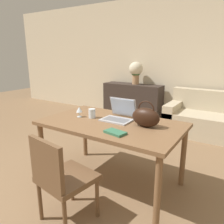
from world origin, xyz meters
TOP-DOWN VIEW (x-y plane):
  - ground_plane at (0.00, 0.00)m, footprint 14.00×14.00m
  - wall_back at (0.00, 3.39)m, footprint 10.00×0.06m
  - dining_table at (0.12, 0.57)m, footprint 1.57×0.92m
  - chair at (0.10, -0.22)m, footprint 0.50×0.50m
  - couch at (0.95, 2.88)m, footprint 1.80×0.82m
  - sideboard at (-0.92, 3.10)m, footprint 1.39×0.40m
  - laptop at (0.14, 0.72)m, footprint 0.34×0.31m
  - drinking_glass at (-0.17, 0.59)m, footprint 0.08×0.08m
  - wine_glass at (-0.32, 0.54)m, footprint 0.07×0.07m
  - handbag at (0.51, 0.63)m, footprint 0.31×0.16m
  - flower_vase at (-0.86, 3.13)m, footprint 0.31×0.31m
  - book at (0.35, 0.29)m, footprint 0.23×0.16m

SIDE VIEW (x-z plane):
  - ground_plane at x=0.00m, z-range 0.00..0.00m
  - couch at x=0.95m, z-range -0.12..0.70m
  - sideboard at x=-0.92m, z-range 0.00..0.82m
  - chair at x=0.10m, z-range 0.06..0.90m
  - dining_table at x=0.12m, z-range 0.30..1.06m
  - book at x=0.35m, z-range 0.76..0.78m
  - drinking_glass at x=-0.17m, z-range 0.76..0.87m
  - laptop at x=0.14m, z-range 0.70..0.94m
  - wine_glass at x=-0.32m, z-range 0.78..0.91m
  - handbag at x=0.51m, z-range 0.72..1.00m
  - flower_vase at x=-0.86m, z-range 0.87..1.38m
  - wall_back at x=0.00m, z-range 0.00..2.70m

